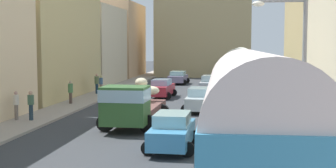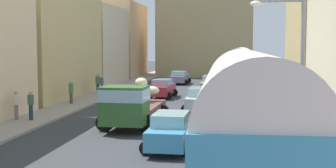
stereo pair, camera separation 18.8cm
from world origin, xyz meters
name	(u,v)px [view 2 (the right image)]	position (x,y,z in m)	size (l,w,h in m)	color
ground_plane	(183,99)	(0.00, 27.00, 0.00)	(154.00, 154.00, 0.00)	#36393E
sidewalk_left	(96,96)	(-7.25, 27.00, 0.07)	(2.50, 70.00, 0.14)	gray
sidewalk_right	(275,100)	(7.25, 27.00, 0.07)	(2.50, 70.00, 0.14)	gray
building_left_2	(53,40)	(-10.52, 26.20, 4.73)	(4.43, 13.71, 9.41)	tan
building_left_3	(94,46)	(-11.08, 38.84, 4.19)	(5.16, 10.70, 8.37)	beige
building_left_4	(124,40)	(-10.68, 50.60, 4.85)	(4.36, 10.94, 9.71)	tan
building_right_2	(326,20)	(10.87, 26.79, 6.16)	(4.75, 11.99, 12.32)	tan
distant_church	(205,19)	(0.00, 53.31, 7.71)	(12.54, 7.94, 22.83)	tan
parked_bus_0	(248,125)	(4.48, 2.29, 2.36)	(3.43, 9.89, 4.24)	teal
parked_bus_1	(242,82)	(4.50, 16.74, 2.24)	(3.55, 8.87, 4.08)	silver
parked_bus_2	(240,70)	(4.54, 28.09, 2.27)	(3.48, 9.69, 4.09)	teal
cargo_truck_0	(132,105)	(-1.22, 14.01, 1.22)	(3.15, 6.78, 2.38)	#315B2B
car_0	(162,88)	(-1.76, 27.51, 0.77)	(2.24, 4.07, 1.52)	#AA2532
car_1	(179,78)	(-1.92, 40.21, 0.73)	(2.40, 3.75, 1.42)	slate
car_2	(171,131)	(1.50, 9.36, 0.78)	(2.19, 3.91, 1.55)	#4590C3
car_3	(200,99)	(1.89, 20.45, 0.78)	(2.26, 4.34, 1.55)	silver
car_4	(212,84)	(2.01, 32.67, 0.76)	(2.45, 4.22, 1.51)	silver
pedestrian_0	(98,83)	(-7.52, 28.45, 1.05)	(0.46, 0.46, 1.85)	#173048
pedestrian_1	(102,84)	(-6.89, 27.55, 1.03)	(0.44, 0.44, 1.79)	#716459
pedestrian_2	(16,104)	(-8.07, 14.74, 1.01)	(0.35, 0.35, 1.76)	#77675E
pedestrian_3	(71,91)	(-7.50, 21.94, 1.01)	(0.45, 0.45, 1.78)	#4F3F38
pedestrian_4	(31,104)	(-7.20, 14.75, 1.03)	(0.46, 0.46, 1.80)	#213342
streetlamp_near	(294,65)	(6.21, 7.48, 3.67)	(1.95, 0.28, 6.05)	gray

